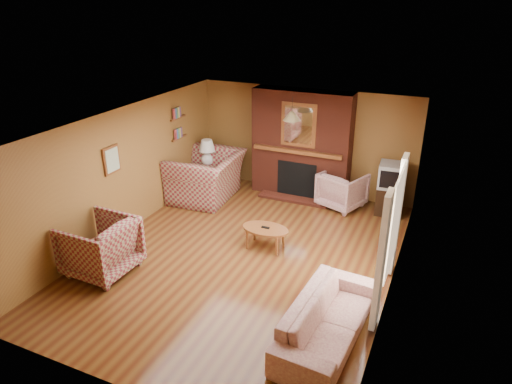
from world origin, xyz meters
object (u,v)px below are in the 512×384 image
at_px(fireplace, 301,145).
at_px(crt_tv, 393,176).
at_px(floral_armchair, 342,190).
at_px(table_lamp, 207,151).
at_px(plaid_loveseat, 206,176).
at_px(floral_sofa, 327,319).
at_px(tv_stand, 390,200).
at_px(coffee_table, 265,230).
at_px(side_table, 208,177).
at_px(plaid_armchair, 100,247).

height_order(fireplace, crt_tv, fireplace).
distance_m(floral_armchair, table_lamp, 3.21).
bearing_deg(plaid_loveseat, floral_sofa, 43.89).
bearing_deg(tv_stand, fireplace, 170.08).
relative_size(floral_sofa, floral_armchair, 2.41).
bearing_deg(crt_tv, tv_stand, 90.00).
bearing_deg(coffee_table, table_lamp, 138.96).
height_order(plaid_loveseat, coffee_table, plaid_loveseat).
distance_m(table_lamp, crt_tv, 4.16).
height_order(floral_sofa, tv_stand, floral_sofa).
bearing_deg(floral_armchair, tv_stand, -154.47).
xyz_separation_m(coffee_table, crt_tv, (1.83, 2.36, 0.50)).
xyz_separation_m(floral_armchair, side_table, (-3.15, -0.27, -0.11)).
relative_size(plaid_armchair, floral_armchair, 1.20).
bearing_deg(floral_armchair, plaid_armchair, 74.59).
height_order(coffee_table, side_table, side_table).
bearing_deg(crt_tv, plaid_loveseat, -167.66).
relative_size(coffee_table, table_lamp, 1.39).
height_order(floral_armchair, crt_tv, crt_tv).
xyz_separation_m(fireplace, side_table, (-2.10, -0.53, -0.90)).
xyz_separation_m(plaid_loveseat, floral_armchair, (2.90, 0.78, -0.12)).
height_order(plaid_armchair, side_table, plaid_armchair).
relative_size(floral_armchair, tv_stand, 1.44).
bearing_deg(table_lamp, crt_tv, 4.74).
bearing_deg(coffee_table, fireplace, 94.93).
bearing_deg(fireplace, floral_sofa, -66.76).
xyz_separation_m(side_table, table_lamp, (0.00, -0.00, 0.63)).
bearing_deg(tv_stand, table_lamp, -179.95).
xyz_separation_m(plaid_armchair, floral_armchair, (3.00, 4.11, -0.08)).
distance_m(plaid_loveseat, coffee_table, 2.57).
bearing_deg(coffee_table, plaid_loveseat, 143.86).
distance_m(floral_sofa, coffee_table, 2.51).
bearing_deg(tv_stand, plaid_armchair, -138.44).
relative_size(plaid_armchair, side_table, 1.82).
relative_size(fireplace, tv_stand, 4.00).
relative_size(side_table, table_lamp, 0.92).
bearing_deg(fireplace, tv_stand, -5.15).
bearing_deg(tv_stand, floral_armchair, 180.00).
bearing_deg(fireplace, coffee_table, -85.07).
bearing_deg(tv_stand, crt_tv, -94.77).
bearing_deg(plaid_loveseat, tv_stand, 98.34).
height_order(fireplace, plaid_loveseat, fireplace).
bearing_deg(coffee_table, crt_tv, 52.27).
distance_m(table_lamp, tv_stand, 4.21).
distance_m(side_table, tv_stand, 4.16).
xyz_separation_m(side_table, tv_stand, (4.15, 0.35, 0.01)).
xyz_separation_m(plaid_loveseat, side_table, (-0.25, 0.51, -0.23)).
distance_m(fireplace, plaid_loveseat, 2.23).
distance_m(floral_sofa, crt_tv, 4.27).
bearing_deg(floral_armchair, floral_sofa, 122.28).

